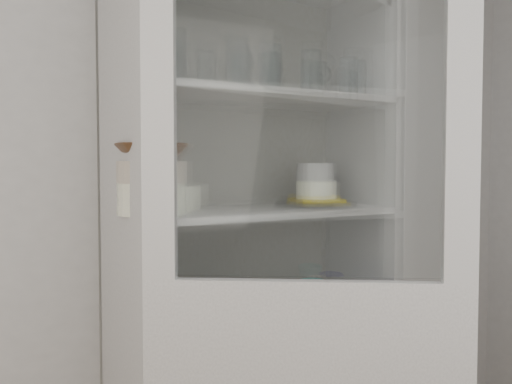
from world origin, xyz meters
TOP-DOWN VIEW (x-y plane):
  - wall_back at (0.00, 1.50)m, footprint 3.60×0.02m
  - pantry_cabinet at (0.20, 1.34)m, footprint 1.00×0.45m
  - cupboard_door at (0.07, 0.79)m, footprint 0.76×0.55m
  - tumbler_0 at (-0.21, 1.15)m, footprint 0.10×0.10m
  - tumbler_1 at (-0.17, 1.13)m, footprint 0.09×0.09m
  - tumbler_2 at (0.03, 1.11)m, footprint 0.07×0.07m
  - tumbler_3 at (0.17, 1.13)m, footprint 0.08×0.08m
  - tumbler_4 at (0.33, 1.13)m, footprint 0.09×0.09m
  - tumbler_5 at (0.50, 1.13)m, footprint 0.08×0.08m
  - tumbler_6 at (0.55, 1.14)m, footprint 0.08×0.08m
  - tumbler_7 at (-0.14, 1.27)m, footprint 0.08×0.08m
  - tumbler_8 at (0.01, 1.27)m, footprint 0.07×0.07m
  - tumbler_9 at (0.14, 1.27)m, footprint 0.09×0.09m
  - tumbler_10 at (0.24, 1.25)m, footprint 0.08×0.08m
  - tumbler_11 at (0.45, 1.25)m, footprint 0.09×0.09m
  - goblet_0 at (-0.14, 1.34)m, footprint 0.07×0.07m
  - goblet_1 at (0.20, 1.36)m, footprint 0.08×0.08m
  - goblet_2 at (0.35, 1.40)m, footprint 0.08×0.08m
  - goblet_3 at (0.57, 1.37)m, footprint 0.07×0.07m
  - plate_stack_front at (-0.21, 1.22)m, footprint 0.21×0.21m
  - plate_stack_back at (-0.09, 1.36)m, footprint 0.21×0.21m
  - cream_bowl at (-0.21, 1.22)m, footprint 0.28×0.28m
  - terracotta_bowl at (-0.21, 1.22)m, footprint 0.27×0.27m
  - glass_platter at (0.44, 1.24)m, footprint 0.35×0.35m
  - yellow_trivet at (0.44, 1.24)m, footprint 0.21×0.21m
  - white_ramekin at (0.44, 1.24)m, footprint 0.20×0.20m
  - grey_bowl_stack at (0.47, 1.28)m, footprint 0.14×0.14m
  - mug_blue at (0.51, 1.20)m, footprint 0.13×0.13m
  - mug_teal at (0.49, 1.33)m, footprint 0.13×0.13m
  - mug_white at (0.42, 1.19)m, footprint 0.10×0.10m
  - teal_jar at (0.10, 1.33)m, footprint 0.08×0.08m
  - measuring_cups at (0.11, 1.19)m, footprint 0.10×0.10m
  - white_canister at (-0.21, 1.27)m, footprint 0.11×0.11m

SIDE VIEW (x-z plane):
  - cupboard_door at x=0.07m, z-range -0.13..1.87m
  - measuring_cups at x=0.11m, z-range 0.86..0.90m
  - mug_blue at x=0.51m, z-range 0.86..0.95m
  - mug_white at x=0.42m, z-range 0.86..0.95m
  - teal_jar at x=0.10m, z-range 0.86..0.96m
  - mug_teal at x=0.49m, z-range 0.86..0.96m
  - white_canister at x=-0.21m, z-range 0.86..0.98m
  - pantry_cabinet at x=0.20m, z-range -0.11..1.99m
  - glass_platter at x=0.44m, z-range 1.26..1.28m
  - yellow_trivet at x=0.44m, z-range 1.28..1.29m
  - wall_back at x=0.00m, z-range 0.00..2.60m
  - plate_stack_back at x=-0.09m, z-range 1.26..1.34m
  - plate_stack_front at x=-0.21m, z-range 1.26..1.36m
  - white_ramekin at x=0.44m, z-range 1.29..1.36m
  - grey_bowl_stack at x=0.47m, z-range 1.26..1.42m
  - cream_bowl at x=-0.21m, z-range 1.36..1.43m
  - terracotta_bowl at x=-0.21m, z-range 1.43..1.48m
  - tumbler_6 at x=0.55m, z-range 1.66..1.79m
  - tumbler_11 at x=0.45m, z-range 1.66..1.79m
  - tumbler_8 at x=0.01m, z-range 1.66..1.79m
  - tumbler_5 at x=0.50m, z-range 1.66..1.80m
  - tumbler_9 at x=0.14m, z-range 1.66..1.80m
  - tumbler_4 at x=0.33m, z-range 1.66..1.80m
  - tumbler_3 at x=0.17m, z-range 1.66..1.80m
  - tumbler_2 at x=0.03m, z-range 1.66..1.80m
  - tumbler_10 at x=0.24m, z-range 1.66..1.81m
  - tumbler_7 at x=-0.14m, z-range 1.66..1.81m
  - tumbler_1 at x=-0.17m, z-range 1.66..1.81m
  - goblet_0 at x=-0.14m, z-range 1.66..1.82m
  - tumbler_0 at x=-0.21m, z-range 1.66..1.82m
  - goblet_3 at x=0.57m, z-range 1.66..1.83m
  - goblet_1 at x=0.20m, z-range 1.66..1.84m
  - goblet_2 at x=0.35m, z-range 1.66..1.84m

